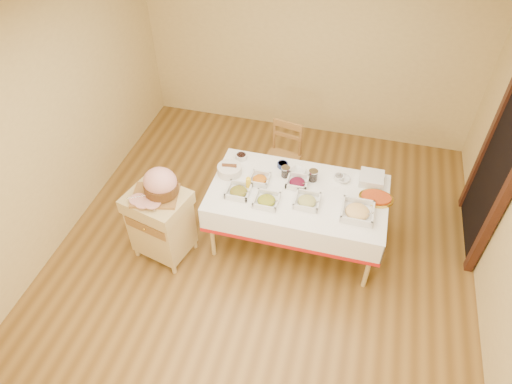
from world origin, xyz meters
TOP-DOWN VIEW (x-y plane):
  - room_shell at (0.00, 0.00)m, footprint 5.00×5.00m
  - doorway at (2.20, 0.90)m, footprint 0.09×1.10m
  - dining_table at (0.30, 0.30)m, footprint 1.82×1.02m
  - butcher_cart at (-1.04, -0.22)m, footprint 0.70×0.62m
  - dining_chair at (-0.05, 1.17)m, footprint 0.46×0.45m
  - ham_on_board at (-1.00, -0.18)m, footprint 0.48×0.45m
  - serving_dish_a at (-0.29, 0.12)m, footprint 0.24×0.24m
  - serving_dish_b at (0.02, 0.07)m, footprint 0.24×0.24m
  - serving_dish_c at (0.41, 0.16)m, footprint 0.25×0.25m
  - serving_dish_d at (0.91, 0.14)m, footprint 0.31×0.31m
  - serving_dish_e at (-0.12, 0.36)m, footprint 0.21×0.20m
  - serving_dish_f at (0.27, 0.41)m, footprint 0.23×0.22m
  - small_bowl_left at (-0.42, 0.67)m, footprint 0.13×0.13m
  - small_bowl_mid at (0.06, 0.65)m, footprint 0.12×0.12m
  - small_bowl_right at (0.67, 0.60)m, footprint 0.11×0.11m
  - bowl_white_imported at (0.24, 0.59)m, footprint 0.20×0.20m
  - bowl_small_imported at (0.73, 0.59)m, footprint 0.18×0.18m
  - preserve_jar_left at (0.12, 0.51)m, footprint 0.09×0.09m
  - preserve_jar_right at (0.41, 0.52)m, footprint 0.10×0.10m
  - mustard_bottle at (-0.21, 0.23)m, footprint 0.05×0.05m
  - bread_basket at (-0.47, 0.40)m, footprint 0.26×0.26m
  - plate_stack at (1.01, 0.65)m, footprint 0.25×0.25m
  - brass_platter at (1.08, 0.39)m, footprint 0.35×0.25m

SIDE VIEW (x-z plane):
  - dining_chair at x=-0.05m, z-range 0.01..0.91m
  - butcher_cart at x=-1.04m, z-range 0.06..0.90m
  - dining_table at x=0.30m, z-range 0.22..0.98m
  - bowl_white_imported at x=0.24m, z-range 0.76..0.80m
  - brass_platter at x=1.08m, z-range 0.76..0.80m
  - bowl_small_imported at x=0.73m, z-range 0.76..0.80m
  - small_bowl_mid at x=0.06m, z-range 0.76..0.81m
  - serving_dish_e at x=-0.12m, z-range 0.74..0.84m
  - small_bowl_right at x=0.67m, z-range 0.76..0.82m
  - serving_dish_b at x=0.02m, z-range 0.74..0.84m
  - serving_dish_c at x=0.41m, z-range 0.74..0.84m
  - serving_dish_f at x=0.27m, z-range 0.74..0.85m
  - small_bowl_left at x=-0.42m, z-range 0.76..0.82m
  - serving_dish_a at x=-0.29m, z-range 0.74..0.85m
  - serving_dish_d at x=0.91m, z-range 0.74..0.86m
  - plate_stack at x=1.01m, z-range 0.76..0.85m
  - bread_basket at x=-0.47m, z-range 0.75..0.87m
  - preserve_jar_left at x=0.12m, z-range 0.75..0.87m
  - preserve_jar_right at x=0.41m, z-range 0.75..0.88m
  - mustard_bottle at x=-0.21m, z-range 0.75..0.91m
  - ham_on_board at x=-1.00m, z-range 0.82..1.13m
  - doorway at x=2.20m, z-range 0.01..2.21m
  - room_shell at x=0.00m, z-range -1.20..3.80m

